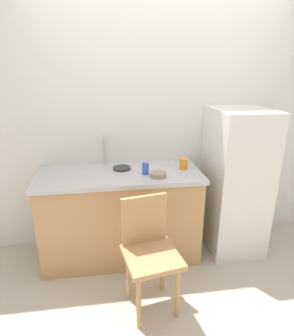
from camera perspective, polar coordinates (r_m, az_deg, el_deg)
name	(u,v)px	position (r m, az deg, el deg)	size (l,w,h in m)	color
ground_plane	(178,296)	(2.63, 6.26, -23.99)	(8.00, 8.00, 0.00)	#BCB2A3
back_wall	(159,117)	(2.92, 2.37, 10.17)	(4.80, 0.10, 2.66)	silver
cabinet_base	(121,217)	(2.85, -5.20, -9.65)	(1.47, 0.60, 0.84)	tan
countertop	(120,175)	(2.66, -5.49, -1.32)	(1.51, 0.64, 0.04)	#B7B7BC
faucet	(105,150)	(2.84, -8.42, 3.49)	(0.02, 0.02, 0.29)	#B7B7BC
refrigerator	(235,182)	(2.98, 17.22, -2.72)	(0.52, 0.61, 1.44)	silver
chair	(149,249)	(2.26, 0.44, -15.87)	(0.46, 0.46, 0.89)	tan
terracotta_bowl	(158,174)	(2.54, 2.25, -1.28)	(0.14, 0.14, 0.04)	gray
hotplate	(122,168)	(2.74, -5.04, -0.02)	(0.17, 0.17, 0.02)	#2D2D2D
cup_blue	(145,169)	(2.59, -0.30, -0.13)	(0.06, 0.06, 0.10)	blue
cup_orange	(183,164)	(2.75, 7.28, 0.82)	(0.08, 0.08, 0.10)	orange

